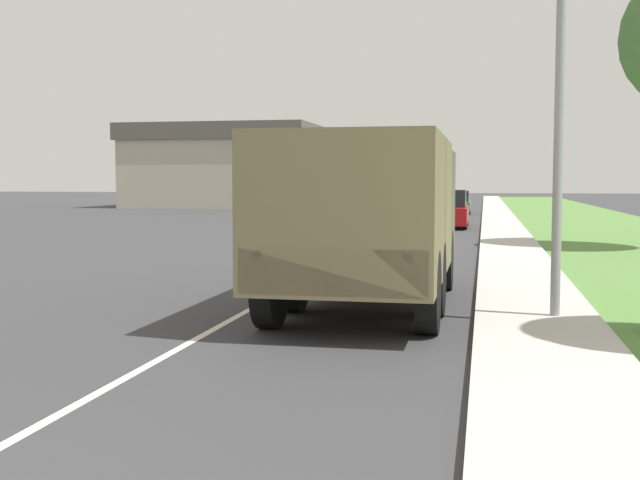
{
  "coord_description": "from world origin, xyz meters",
  "views": [
    {
      "loc": [
        3.71,
        -2.53,
        2.1
      ],
      "look_at": [
        0.75,
        11.92,
        1.0
      ],
      "focal_mm": 45.0,
      "sensor_mm": 36.0,
      "label": 1
    }
  ],
  "objects_px": {
    "military_truck": "(369,211)",
    "car_second_ahead": "(448,211)",
    "car_nearest_ahead": "(414,228)",
    "car_third_ahead": "(456,204)",
    "lamp_post": "(543,64)"
  },
  "relations": [
    {
      "from": "car_nearest_ahead",
      "to": "car_third_ahead",
      "type": "distance_m",
      "value": 25.54
    },
    {
      "from": "car_nearest_ahead",
      "to": "lamp_post",
      "type": "xyz_separation_m",
      "value": [
        2.89,
        -12.52,
        3.12
      ]
    },
    {
      "from": "military_truck",
      "to": "car_third_ahead",
      "type": "relative_size",
      "value": 1.58
    },
    {
      "from": "military_truck",
      "to": "car_second_ahead",
      "type": "distance_m",
      "value": 22.98
    },
    {
      "from": "car_nearest_ahead",
      "to": "military_truck",
      "type": "bearing_deg",
      "value": -88.8
    },
    {
      "from": "car_third_ahead",
      "to": "lamp_post",
      "type": "height_order",
      "value": "lamp_post"
    },
    {
      "from": "car_second_ahead",
      "to": "lamp_post",
      "type": "xyz_separation_m",
      "value": [
        2.36,
        -23.9,
        3.02
      ]
    },
    {
      "from": "military_truck",
      "to": "lamp_post",
      "type": "relative_size",
      "value": 1.14
    },
    {
      "from": "military_truck",
      "to": "car_second_ahead",
      "type": "xyz_separation_m",
      "value": [
        0.29,
        22.96,
        -0.85
      ]
    },
    {
      "from": "car_third_ahead",
      "to": "car_nearest_ahead",
      "type": "bearing_deg",
      "value": -90.83
    },
    {
      "from": "car_nearest_ahead",
      "to": "car_third_ahead",
      "type": "bearing_deg",
      "value": 89.17
    },
    {
      "from": "car_second_ahead",
      "to": "car_third_ahead",
      "type": "height_order",
      "value": "car_second_ahead"
    },
    {
      "from": "car_second_ahead",
      "to": "car_third_ahead",
      "type": "bearing_deg",
      "value": 90.64
    },
    {
      "from": "car_nearest_ahead",
      "to": "lamp_post",
      "type": "relative_size",
      "value": 0.68
    },
    {
      "from": "car_second_ahead",
      "to": "car_third_ahead",
      "type": "distance_m",
      "value": 14.15
    }
  ]
}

